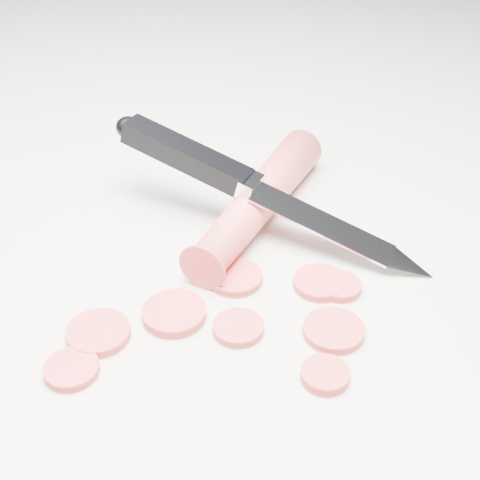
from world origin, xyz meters
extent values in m
plane|color=silver|center=(0.00, 0.00, 0.00)|extent=(2.40, 2.40, 0.00)
cylinder|color=#DE4845|center=(0.01, 0.04, 0.02)|extent=(0.12, 0.17, 0.03)
cylinder|color=#D0393C|center=(-0.10, -0.08, 0.00)|extent=(0.04, 0.04, 0.01)
cylinder|color=#D0393C|center=(-0.02, -0.08, 0.00)|extent=(0.03, 0.03, 0.01)
cylinder|color=#D0393C|center=(0.04, -0.09, 0.00)|extent=(0.04, 0.04, 0.01)
cylinder|color=#D0393C|center=(0.05, -0.05, 0.00)|extent=(0.03, 0.03, 0.01)
cylinder|color=#D0393C|center=(0.04, -0.05, 0.00)|extent=(0.04, 0.04, 0.01)
cylinder|color=#D0393C|center=(-0.01, -0.03, 0.00)|extent=(0.04, 0.04, 0.01)
cylinder|color=#D0393C|center=(0.03, -0.13, 0.00)|extent=(0.03, 0.03, 0.01)
cylinder|color=#D0393C|center=(-0.06, -0.07, 0.00)|extent=(0.04, 0.04, 0.01)
cylinder|color=#D0393C|center=(-0.12, -0.11, 0.00)|extent=(0.03, 0.03, 0.01)
camera|label=1|loc=(-0.05, -0.38, 0.29)|focal=50.00mm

